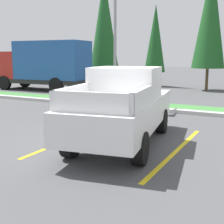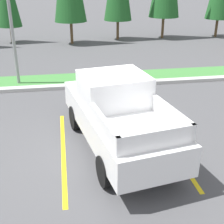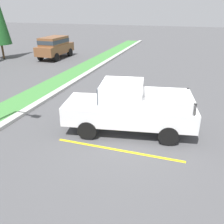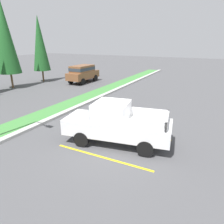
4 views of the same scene
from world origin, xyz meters
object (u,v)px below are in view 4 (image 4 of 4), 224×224
Objects in this scene: pickup_truck_main at (116,124)px; suv_distant at (83,72)px; cypress_tree_rightmost at (5,37)px; cypress_tree_far_right at (40,44)px.

pickup_truck_main and suv_distant have the same top height.
pickup_truck_main is at bearing -112.28° from cypress_tree_rightmost.
suv_distant is 8.90m from cypress_tree_rightmost.
pickup_truck_main is 16.57m from suv_distant.
suv_distant is 0.59× the size of cypress_tree_far_right.
cypress_tree_rightmost is 4.45m from cypress_tree_far_right.
suv_distant is at bearing 40.58° from pickup_truck_main.
cypress_tree_rightmost is 1.14× the size of cypress_tree_far_right.
pickup_truck_main is 0.61× the size of cypress_tree_rightmost.
suv_distant is at bearing -71.30° from cypress_tree_far_right.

